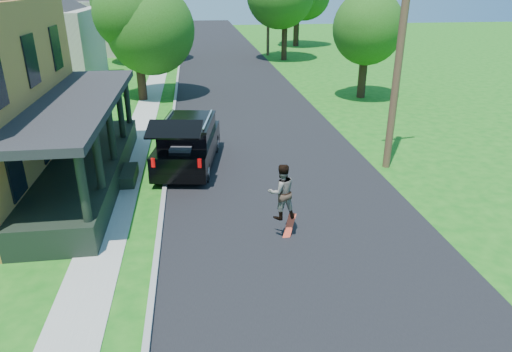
{
  "coord_description": "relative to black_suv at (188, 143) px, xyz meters",
  "views": [
    {
      "loc": [
        -2.82,
        -9.73,
        6.74
      ],
      "look_at": [
        -1.1,
        3.0,
        1.24
      ],
      "focal_mm": 32.0,
      "sensor_mm": 36.0,
      "label": 1
    }
  ],
  "objects": [
    {
      "name": "street",
      "position": [
        3.2,
        12.71,
        -0.92
      ],
      "size": [
        8.0,
        120.0,
        0.02
      ],
      "primitive_type": "cube",
      "color": "black",
      "rests_on": "ground"
    },
    {
      "name": "black_suv",
      "position": [
        0.0,
        0.0,
        0.0
      ],
      "size": [
        2.73,
        5.41,
        2.41
      ],
      "rotation": [
        0.0,
        0.0,
        -0.16
      ],
      "color": "black",
      "rests_on": "ground"
    },
    {
      "name": "skateboarder",
      "position": [
        2.59,
        -5.92,
        0.51
      ],
      "size": [
        0.87,
        0.73,
        1.6
      ],
      "rotation": [
        0.0,
        0.0,
        3.32
      ],
      "color": "black",
      "rests_on": "ground"
    },
    {
      "name": "skateboard",
      "position": [
        2.86,
        -5.81,
        -0.66
      ],
      "size": [
        0.47,
        0.47,
        0.68
      ],
      "rotation": [
        0.0,
        0.0,
        -0.18
      ],
      "color": "red",
      "rests_on": "ground"
    },
    {
      "name": "ground",
      "position": [
        3.2,
        -7.29,
        -0.92
      ],
      "size": [
        140.0,
        140.0,
        0.0
      ],
      "primitive_type": "plane",
      "color": "#135E12",
      "rests_on": "ground"
    },
    {
      "name": "front_walk",
      "position": [
        -6.3,
        -1.29,
        -0.92
      ],
      "size": [
        6.5,
        1.2,
        0.03
      ],
      "primitive_type": "cube",
      "color": "#96978F",
      "rests_on": "ground"
    },
    {
      "name": "sidewalk",
      "position": [
        -2.4,
        12.71,
        -0.92
      ],
      "size": [
        1.3,
        120.0,
        0.03
      ],
      "primitive_type": "cube",
      "color": "#96978F",
      "rests_on": "ground"
    },
    {
      "name": "utility_pole_far",
      "position": [
        7.7,
        28.45,
        3.88
      ],
      "size": [
        1.71,
        0.43,
        9.3
      ],
      "rotation": [
        0.0,
        0.0,
        0.18
      ],
      "color": "#503D25",
      "rests_on": "ground"
    },
    {
      "name": "neighbor_house_mid",
      "position": [
        -10.3,
        16.71,
        3.27
      ],
      "size": [
        12.78,
        12.78,
        8.3
      ],
      "color": "beige",
      "rests_on": "ground"
    },
    {
      "name": "tree_left_mid",
      "position": [
        -2.84,
        11.38,
        3.95
      ],
      "size": [
        5.17,
        4.99,
        7.54
      ],
      "rotation": [
        0.0,
        0.0,
        0.03
      ],
      "color": "black",
      "rests_on": "ground"
    },
    {
      "name": "neighbor_house_far",
      "position": [
        -10.3,
        32.71,
        3.27
      ],
      "size": [
        12.78,
        12.78,
        8.3
      ],
      "color": "beige",
      "rests_on": "ground"
    },
    {
      "name": "curb",
      "position": [
        -0.85,
        12.71,
        -0.92
      ],
      "size": [
        0.15,
        120.0,
        0.12
      ],
      "primitive_type": "cube",
      "color": "gray",
      "rests_on": "ground"
    },
    {
      "name": "utility_pole_near",
      "position": [
        7.7,
        -1.18,
        4.56
      ],
      "size": [
        1.73,
        0.42,
        10.65
      ],
      "rotation": [
        0.0,
        0.0,
        0.17
      ],
      "color": "#503D25",
      "rests_on": "ground"
    },
    {
      "name": "tree_right_near",
      "position": [
        10.67,
        10.23,
        3.39
      ],
      "size": [
        4.95,
        4.56,
        6.45
      ],
      "rotation": [
        0.0,
        0.0,
        0.23
      ],
      "color": "black",
      "rests_on": "ground"
    }
  ]
}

